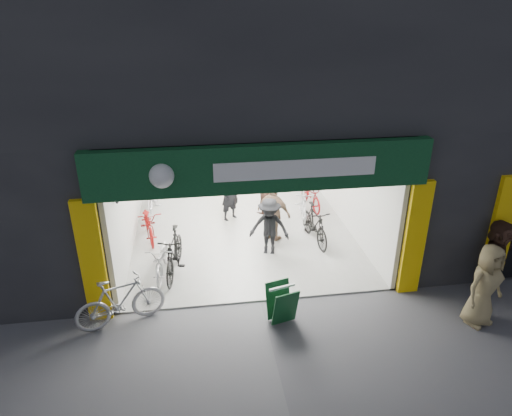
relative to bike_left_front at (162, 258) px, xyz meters
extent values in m
plane|color=#56565B|center=(2.07, -1.38, -0.44)|extent=(60.00, 60.00, 0.00)
cube|color=#232326|center=(3.07, 3.62, 5.31)|extent=(16.00, 10.00, 4.50)
cube|color=#232326|center=(-3.43, 3.62, 1.31)|extent=(5.00, 10.00, 3.50)
cube|color=#232326|center=(8.07, 3.62, 1.31)|extent=(6.00, 10.00, 3.50)
cube|color=#9E9E99|center=(2.07, 2.62, -0.42)|extent=(6.00, 8.00, 0.04)
cube|color=silver|center=(2.07, 6.72, 1.16)|extent=(6.00, 0.20, 3.20)
cube|color=silver|center=(-0.88, 2.62, 1.16)|extent=(0.10, 8.00, 3.20)
cube|color=silver|center=(5.02, 2.62, 1.16)|extent=(0.10, 8.00, 3.20)
cube|color=white|center=(2.07, 2.62, 2.81)|extent=(6.00, 8.00, 0.10)
cube|color=black|center=(2.07, -1.28, 2.91)|extent=(6.00, 0.30, 0.30)
cube|color=#0C351D|center=(2.07, -1.50, 2.61)|extent=(6.40, 0.25, 0.90)
cube|color=white|center=(2.67, -1.64, 2.61)|extent=(3.00, 0.02, 0.35)
cube|color=yellow|center=(-1.18, -1.44, 0.86)|extent=(0.45, 0.12, 2.60)
cube|color=yellow|center=(5.32, -1.44, 0.86)|extent=(0.45, 0.12, 2.60)
cube|color=yellow|center=(7.27, -1.44, 1.06)|extent=(0.50, 0.12, 2.20)
cylinder|color=black|center=(-0.75, 2.02, 1.66)|extent=(0.06, 5.00, 0.06)
cube|color=silver|center=(3.87, 5.12, 0.06)|extent=(1.40, 0.60, 1.00)
cube|color=white|center=(2.07, -0.18, 2.74)|extent=(1.30, 0.35, 0.04)
cube|color=white|center=(2.07, 1.62, 2.74)|extent=(1.30, 0.35, 0.04)
cube|color=white|center=(2.07, 3.42, 2.74)|extent=(1.30, 0.35, 0.04)
cube|color=white|center=(2.07, 5.22, 2.74)|extent=(1.30, 0.35, 0.04)
imported|color=silver|center=(0.00, 0.00, 0.00)|extent=(0.71, 1.70, 0.87)
imported|color=black|center=(0.27, 0.00, 0.11)|extent=(0.80, 1.88, 1.09)
imported|color=maroon|center=(-0.43, 1.88, 0.01)|extent=(0.90, 1.78, 0.89)
imported|color=#B5B5BA|center=(-0.43, 3.52, 0.10)|extent=(0.64, 1.81, 1.07)
imported|color=black|center=(3.87, 1.02, 0.08)|extent=(0.66, 1.75, 1.03)
imported|color=maroon|center=(4.34, 3.18, -0.02)|extent=(0.71, 1.64, 0.84)
imported|color=silver|center=(3.87, 2.27, 0.09)|extent=(0.79, 1.80, 1.05)
imported|color=#A6A7AB|center=(-0.73, -1.68, 0.09)|extent=(1.82, 1.04, 1.05)
imported|color=black|center=(1.82, 2.67, 0.44)|extent=(0.76, 0.73, 1.75)
imported|color=#341F17|center=(2.84, 2.98, 0.35)|extent=(0.86, 0.72, 1.58)
imported|color=black|center=(2.59, 0.56, 0.32)|extent=(1.11, 0.83, 1.52)
imported|color=#7E6049|center=(2.83, 1.25, 0.38)|extent=(0.99, 0.92, 1.63)
imported|color=#938255|center=(6.22, -2.65, 0.43)|extent=(0.97, 0.79, 1.73)
imported|color=#372219|center=(7.09, -1.68, 0.42)|extent=(1.56, 1.37, 1.71)
cube|color=#10431F|center=(2.43, -2.22, -0.02)|extent=(0.54, 0.31, 0.78)
cube|color=#10431F|center=(2.35, -1.90, -0.02)|extent=(0.54, 0.31, 0.78)
cube|color=white|center=(2.39, -2.06, 0.36)|extent=(0.53, 0.18, 0.05)
camera|label=1|loc=(0.83, -9.25, 5.42)|focal=32.00mm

